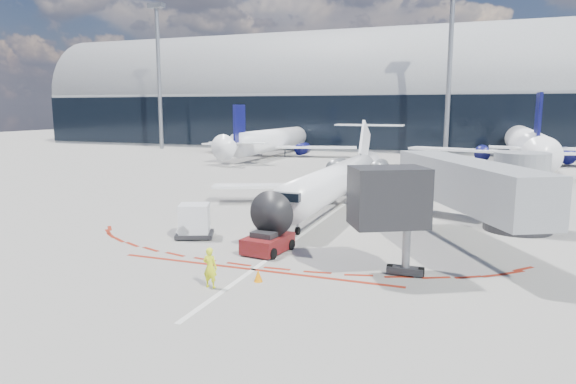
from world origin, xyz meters
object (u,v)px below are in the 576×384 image
(pushback_tug, at_px, (268,243))
(ramp_worker, at_px, (210,268))
(uld_container, at_px, (194,221))
(regional_jet, at_px, (338,179))

(pushback_tug, xyz_separation_m, ramp_worker, (-0.21, -5.74, 0.35))
(uld_container, bearing_deg, ramp_worker, -78.80)
(ramp_worker, height_order, uld_container, uld_container)
(pushback_tug, height_order, ramp_worker, ramp_worker)
(pushback_tug, xyz_separation_m, uld_container, (-5.15, 1.39, 0.46))
(regional_jet, height_order, uld_container, regional_jet)
(regional_jet, bearing_deg, ramp_worker, -91.40)
(pushback_tug, distance_m, ramp_worker, 5.76)
(regional_jet, distance_m, uld_container, 13.08)
(pushback_tug, distance_m, uld_container, 5.36)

